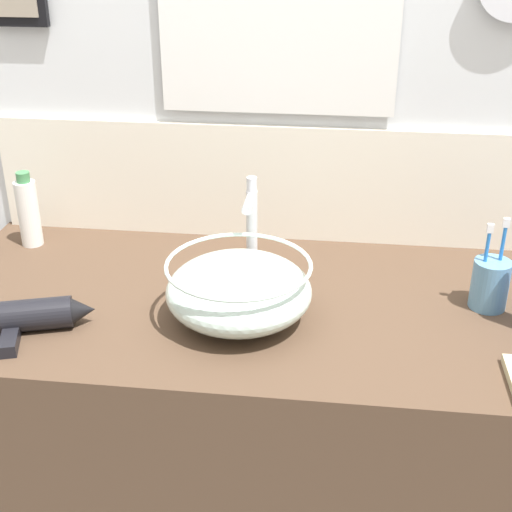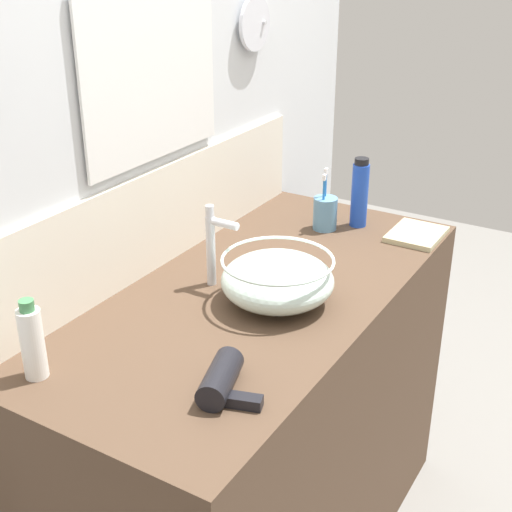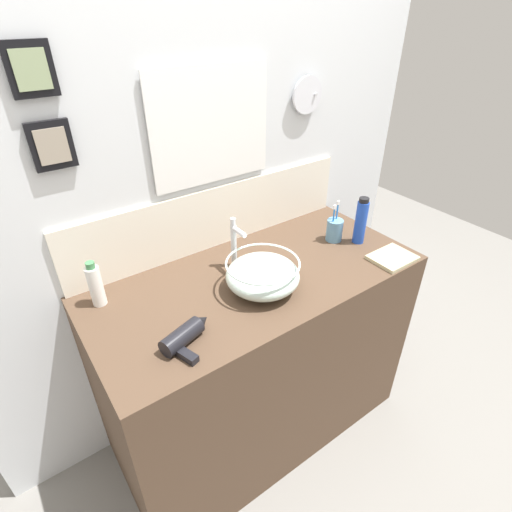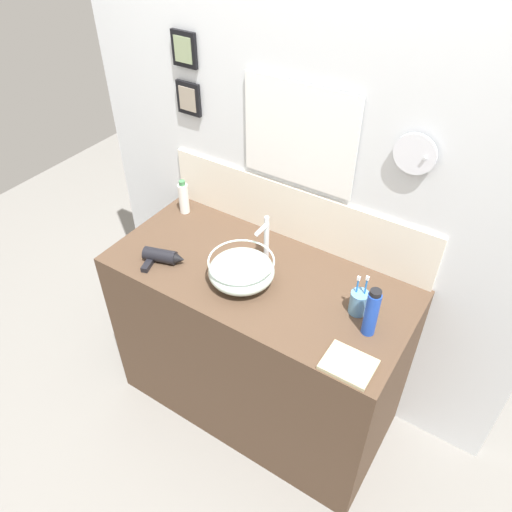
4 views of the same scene
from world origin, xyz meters
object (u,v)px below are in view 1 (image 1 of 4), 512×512
Objects in this scene: glass_bowl_sink at (239,290)px; hair_drier at (39,316)px; faucet at (251,222)px; toothbrush_cup at (490,283)px; shampoo_bottle at (28,212)px.

glass_bowl_sink is 0.38m from hair_drier.
faucet is at bearing 90.00° from glass_bowl_sink.
toothbrush_cup is (0.49, 0.11, -0.01)m from glass_bowl_sink.
faucet reaches higher than toothbrush_cup.
glass_bowl_sink is at bearing 12.88° from hair_drier.
faucet is at bearing 36.44° from hair_drier.
glass_bowl_sink is 0.20m from faucet.
hair_drier is (-0.37, -0.27, -0.09)m from faucet.
hair_drier is (-0.37, -0.08, -0.03)m from glass_bowl_sink.
faucet reaches higher than glass_bowl_sink.
shampoo_bottle is at bearing 152.75° from glass_bowl_sink.
shampoo_bottle is at bearing 170.61° from toothbrush_cup.
shampoo_bottle is (-0.16, 0.36, 0.05)m from hair_drier.
hair_drier is 1.10× the size of shampoo_bottle.
faucet is 0.50m from toothbrush_cup.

